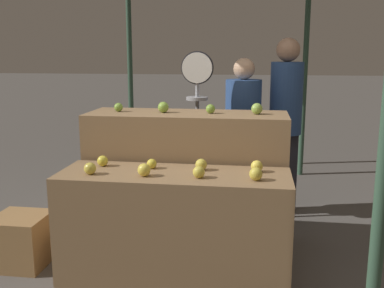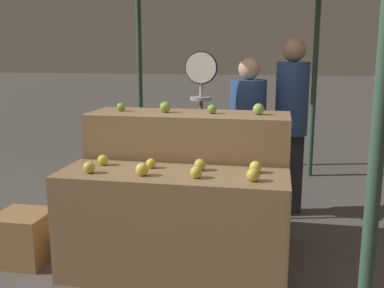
{
  "view_description": "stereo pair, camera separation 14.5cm",
  "coord_description": "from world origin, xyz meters",
  "views": [
    {
      "loc": [
        0.56,
        -2.99,
        1.62
      ],
      "look_at": [
        0.08,
        0.3,
        0.94
      ],
      "focal_mm": 42.0,
      "sensor_mm": 36.0,
      "label": 1
    },
    {
      "loc": [
        0.7,
        -2.96,
        1.62
      ],
      "look_at": [
        0.08,
        0.3,
        0.94
      ],
      "focal_mm": 42.0,
      "sensor_mm": 36.0,
      "label": 2
    }
  ],
  "objects": [
    {
      "name": "apple_front_0",
      "position": [
        -0.57,
        -0.11,
        0.83
      ],
      "size": [
        0.08,
        0.08,
        0.08
      ],
      "primitive_type": "sphere",
      "color": "gold",
      "rests_on": "display_counter_front"
    },
    {
      "name": "apple_back_1",
      "position": [
        -0.2,
        0.59,
        1.18
      ],
      "size": [
        0.09,
        0.09,
        0.09
      ],
      "primitive_type": "sphere",
      "color": "#84AD3D",
      "rests_on": "display_counter_back"
    },
    {
      "name": "apple_front_3",
      "position": [
        0.57,
        -0.1,
        0.83
      ],
      "size": [
        0.09,
        0.09,
        0.09
      ],
      "primitive_type": "sphere",
      "color": "gold",
      "rests_on": "display_counter_front"
    },
    {
      "name": "person_customer_left",
      "position": [
        0.85,
        1.55,
        1.03
      ],
      "size": [
        0.41,
        0.41,
        1.76
      ],
      "rotation": [
        0.0,
        0.0,
        3.5
      ],
      "color": "#2D2D38",
      "rests_on": "ground_plane"
    },
    {
      "name": "apple_front_6",
      "position": [
        0.18,
        0.1,
        0.83
      ],
      "size": [
        0.08,
        0.08,
        0.08
      ],
      "primitive_type": "sphere",
      "color": "gold",
      "rests_on": "display_counter_front"
    },
    {
      "name": "ground_plane",
      "position": [
        0.0,
        0.0,
        0.0
      ],
      "size": [
        60.0,
        60.0,
        0.0
      ],
      "primitive_type": "plane",
      "color": "#59544F"
    },
    {
      "name": "apple_back_3",
      "position": [
        0.56,
        0.6,
        1.18
      ],
      "size": [
        0.09,
        0.09,
        0.09
      ],
      "primitive_type": "sphere",
      "color": "#8EB247",
      "rests_on": "display_counter_back"
    },
    {
      "name": "apple_back_0",
      "position": [
        -0.58,
        0.6,
        1.17
      ],
      "size": [
        0.07,
        0.07,
        0.07
      ],
      "primitive_type": "sphere",
      "color": "#7AA338",
      "rests_on": "display_counter_back"
    },
    {
      "name": "apple_back_2",
      "position": [
        0.19,
        0.6,
        1.17
      ],
      "size": [
        0.07,
        0.07,
        0.07
      ],
      "primitive_type": "sphere",
      "color": "#7AA338",
      "rests_on": "display_counter_back"
    },
    {
      "name": "apple_front_5",
      "position": [
        -0.18,
        0.1,
        0.83
      ],
      "size": [
        0.07,
        0.07,
        0.07
      ],
      "primitive_type": "sphere",
      "color": "gold",
      "rests_on": "display_counter_front"
    },
    {
      "name": "apple_front_2",
      "position": [
        0.19,
        -0.1,
        0.83
      ],
      "size": [
        0.08,
        0.08,
        0.08
      ],
      "primitive_type": "sphere",
      "color": "gold",
      "rests_on": "display_counter_front"
    },
    {
      "name": "display_counter_back",
      "position": [
        0.0,
        0.6,
        0.57
      ],
      "size": [
        1.63,
        0.55,
        1.14
      ],
      "primitive_type": "cube",
      "color": "olive",
      "rests_on": "ground_plane"
    },
    {
      "name": "produce_scale",
      "position": [
        0.01,
        1.13,
        1.2
      ],
      "size": [
        0.3,
        0.2,
        1.63
      ],
      "color": "#99999E",
      "rests_on": "ground_plane"
    },
    {
      "name": "apple_front_1",
      "position": [
        -0.19,
        -0.11,
        0.84
      ],
      "size": [
        0.09,
        0.09,
        0.09
      ],
      "primitive_type": "sphere",
      "color": "yellow",
      "rests_on": "display_counter_front"
    },
    {
      "name": "apple_front_7",
      "position": [
        0.57,
        0.11,
        0.83
      ],
      "size": [
        0.08,
        0.08,
        0.08
      ],
      "primitive_type": "sphere",
      "color": "yellow",
      "rests_on": "display_counter_front"
    },
    {
      "name": "wooden_crate_side",
      "position": [
        -1.21,
        0.03,
        0.2
      ],
      "size": [
        0.4,
        0.4,
        0.4
      ],
      "primitive_type": "cube",
      "color": "#9E7547",
      "rests_on": "ground_plane"
    },
    {
      "name": "display_counter_front",
      "position": [
        0.0,
        0.0,
        0.4
      ],
      "size": [
        1.63,
        0.55,
        0.79
      ],
      "primitive_type": "cube",
      "color": "olive",
      "rests_on": "ground_plane"
    },
    {
      "name": "apple_front_4",
      "position": [
        -0.56,
        0.12,
        0.83
      ],
      "size": [
        0.08,
        0.08,
        0.08
      ],
      "primitive_type": "sphere",
      "color": "gold",
      "rests_on": "display_counter_front"
    },
    {
      "name": "person_vendor_at_scale",
      "position": [
        0.43,
        1.39,
        0.9
      ],
      "size": [
        0.43,
        0.43,
        1.57
      ],
      "rotation": [
        0.0,
        0.0,
        3.42
      ],
      "color": "#2D2D38",
      "rests_on": "ground_plane"
    }
  ]
}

